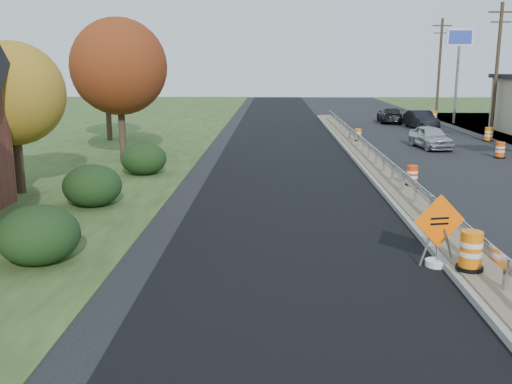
{
  "coord_description": "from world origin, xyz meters",
  "views": [
    {
      "loc": [
        -5.04,
        -19.72,
        4.99
      ],
      "look_at": [
        -5.57,
        -2.41,
        1.1
      ],
      "focal_mm": 40.0,
      "sensor_mm": 36.0,
      "label": 1
    }
  ],
  "objects_px": {
    "caution_sign": "(437,248)",
    "barrel_shoulder_mid": "(489,135)",
    "barrel_median_near": "(471,251)",
    "barrel_shoulder_far": "(434,116)",
    "car_dark_mid": "(421,120)",
    "car_dark_far": "(390,115)",
    "barrel_median_mid": "(412,176)",
    "barrel_shoulder_near": "(500,150)",
    "car_silver": "(431,137)",
    "barrel_median_far": "(358,135)"
  },
  "relations": [
    {
      "from": "car_dark_mid",
      "to": "car_dark_far",
      "type": "relative_size",
      "value": 0.94
    },
    {
      "from": "barrel_median_far",
      "to": "barrel_shoulder_near",
      "type": "xyz_separation_m",
      "value": [
        6.97,
        -5.14,
        -0.18
      ]
    },
    {
      "from": "car_dark_mid",
      "to": "barrel_median_far",
      "type": "bearing_deg",
      "value": -130.36
    },
    {
      "from": "barrel_shoulder_near",
      "to": "barrel_shoulder_far",
      "type": "height_order",
      "value": "barrel_shoulder_far"
    },
    {
      "from": "caution_sign",
      "to": "barrel_median_far",
      "type": "xyz_separation_m",
      "value": [
        1.23,
        22.46,
        0.13
      ]
    },
    {
      "from": "barrel_median_mid",
      "to": "barrel_median_far",
      "type": "height_order",
      "value": "barrel_median_mid"
    },
    {
      "from": "caution_sign",
      "to": "car_dark_far",
      "type": "xyz_separation_m",
      "value": [
        6.04,
        36.54,
        0.2
      ]
    },
    {
      "from": "barrel_median_mid",
      "to": "car_silver",
      "type": "xyz_separation_m",
      "value": [
        3.95,
        12.03,
        0.07
      ]
    },
    {
      "from": "barrel_median_mid",
      "to": "barrel_shoulder_far",
      "type": "height_order",
      "value": "barrel_median_mid"
    },
    {
      "from": "caution_sign",
      "to": "barrel_median_mid",
      "type": "height_order",
      "value": "caution_sign"
    },
    {
      "from": "caution_sign",
      "to": "barrel_median_mid",
      "type": "xyz_separation_m",
      "value": [
        1.45,
        8.88,
        0.14
      ]
    },
    {
      "from": "barrel_shoulder_far",
      "to": "car_dark_far",
      "type": "relative_size",
      "value": 0.21
    },
    {
      "from": "barrel_median_mid",
      "to": "car_dark_mid",
      "type": "distance_m",
      "value": 23.65
    },
    {
      "from": "car_dark_mid",
      "to": "barrel_shoulder_mid",
      "type": "bearing_deg",
      "value": -77.27
    },
    {
      "from": "barrel_median_near",
      "to": "barrel_shoulder_far",
      "type": "xyz_separation_m",
      "value": [
        9.57,
        38.35,
        -0.21
      ]
    },
    {
      "from": "caution_sign",
      "to": "barrel_median_near",
      "type": "relative_size",
      "value": 1.99
    },
    {
      "from": "car_silver",
      "to": "car_dark_mid",
      "type": "relative_size",
      "value": 0.92
    },
    {
      "from": "barrel_shoulder_near",
      "to": "barrel_shoulder_mid",
      "type": "xyz_separation_m",
      "value": [
        1.9,
        6.92,
        0.03
      ]
    },
    {
      "from": "barrel_median_far",
      "to": "car_dark_mid",
      "type": "xyz_separation_m",
      "value": [
        6.29,
        9.28,
        0.11
      ]
    },
    {
      "from": "barrel_shoulder_far",
      "to": "car_dark_far",
      "type": "bearing_deg",
      "value": -166.45
    },
    {
      "from": "car_dark_mid",
      "to": "barrel_median_mid",
      "type": "bearing_deg",
      "value": -111.09
    },
    {
      "from": "barrel_shoulder_near",
      "to": "barrel_shoulder_mid",
      "type": "height_order",
      "value": "barrel_shoulder_mid"
    },
    {
      "from": "barrel_median_near",
      "to": "car_dark_mid",
      "type": "height_order",
      "value": "car_dark_mid"
    },
    {
      "from": "caution_sign",
      "to": "barrel_shoulder_mid",
      "type": "xyz_separation_m",
      "value": [
        10.1,
        24.24,
        -0.03
      ]
    },
    {
      "from": "barrel_median_mid",
      "to": "car_dark_far",
      "type": "xyz_separation_m",
      "value": [
        4.59,
        27.66,
        0.06
      ]
    },
    {
      "from": "caution_sign",
      "to": "barrel_median_far",
      "type": "relative_size",
      "value": 2.41
    },
    {
      "from": "barrel_median_mid",
      "to": "car_dark_far",
      "type": "bearing_deg",
      "value": 80.57
    },
    {
      "from": "caution_sign",
      "to": "barrel_median_near",
      "type": "xyz_separation_m",
      "value": [
        0.53,
        -0.83,
        0.21
      ]
    },
    {
      "from": "barrel_shoulder_far",
      "to": "barrel_shoulder_near",
      "type": "bearing_deg",
      "value": -95.38
    },
    {
      "from": "barrel_median_far",
      "to": "barrel_shoulder_mid",
      "type": "distance_m",
      "value": 9.05
    },
    {
      "from": "barrel_median_mid",
      "to": "barrel_shoulder_near",
      "type": "distance_m",
      "value": 10.8
    },
    {
      "from": "barrel_median_near",
      "to": "barrel_shoulder_mid",
      "type": "relative_size",
      "value": 1.01
    },
    {
      "from": "barrel_shoulder_far",
      "to": "car_dark_mid",
      "type": "height_order",
      "value": "car_dark_mid"
    },
    {
      "from": "barrel_median_near",
      "to": "barrel_shoulder_far",
      "type": "distance_m",
      "value": 39.53
    },
    {
      "from": "caution_sign",
      "to": "barrel_shoulder_near",
      "type": "relative_size",
      "value": 2.14
    },
    {
      "from": "car_silver",
      "to": "barrel_median_near",
      "type": "bearing_deg",
      "value": -110.16
    },
    {
      "from": "barrel_median_near",
      "to": "barrel_shoulder_mid",
      "type": "distance_m",
      "value": 26.83
    },
    {
      "from": "barrel_shoulder_near",
      "to": "barrel_shoulder_far",
      "type": "relative_size",
      "value": 0.9
    },
    {
      "from": "car_silver",
      "to": "barrel_median_far",
      "type": "bearing_deg",
      "value": 152.18
    },
    {
      "from": "caution_sign",
      "to": "barrel_shoulder_far",
      "type": "distance_m",
      "value": 38.86
    },
    {
      "from": "caution_sign",
      "to": "barrel_median_far",
      "type": "height_order",
      "value": "caution_sign"
    },
    {
      "from": "car_silver",
      "to": "car_dark_mid",
      "type": "bearing_deg",
      "value": 71.41
    },
    {
      "from": "barrel_median_mid",
      "to": "barrel_median_far",
      "type": "xyz_separation_m",
      "value": [
        -0.22,
        13.58,
        -0.01
      ]
    },
    {
      "from": "barrel_shoulder_far",
      "to": "barrel_median_far",
      "type": "bearing_deg",
      "value": -120.5
    },
    {
      "from": "barrel_median_mid",
      "to": "barrel_shoulder_near",
      "type": "xyz_separation_m",
      "value": [
        6.75,
        8.43,
        -0.19
      ]
    },
    {
      "from": "caution_sign",
      "to": "car_dark_mid",
      "type": "distance_m",
      "value": 32.62
    },
    {
      "from": "caution_sign",
      "to": "car_dark_far",
      "type": "relative_size",
      "value": 0.4
    },
    {
      "from": "barrel_shoulder_far",
      "to": "car_dark_far",
      "type": "height_order",
      "value": "car_dark_far"
    },
    {
      "from": "barrel_median_mid",
      "to": "car_dark_mid",
      "type": "height_order",
      "value": "car_dark_mid"
    },
    {
      "from": "barrel_shoulder_mid",
      "to": "car_dark_far",
      "type": "distance_m",
      "value": 12.96
    }
  ]
}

